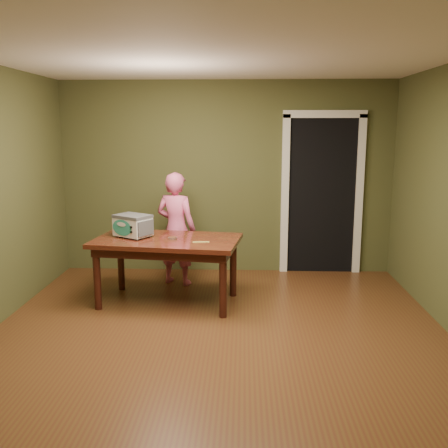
% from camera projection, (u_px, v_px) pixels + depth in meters
% --- Properties ---
extents(floor, '(5.00, 5.00, 0.00)m').
position_uv_depth(floor, '(217.00, 346.00, 4.59)').
color(floor, '#513317').
rests_on(floor, ground).
extents(room_shell, '(4.52, 5.02, 2.61)m').
position_uv_depth(room_shell, '(216.00, 159.00, 4.27)').
color(room_shell, '#444927').
rests_on(room_shell, ground).
extents(doorway, '(1.10, 0.66, 2.25)m').
position_uv_depth(doorway, '(318.00, 193.00, 7.07)').
color(doorway, black).
rests_on(doorway, ground).
extents(dining_table, '(1.71, 1.10, 0.75)m').
position_uv_depth(dining_table, '(167.00, 247.00, 5.62)').
color(dining_table, '#3A100D').
rests_on(dining_table, floor).
extents(toy_oven, '(0.48, 0.44, 0.26)m').
position_uv_depth(toy_oven, '(133.00, 225.00, 5.66)').
color(toy_oven, '#4C4F54').
rests_on(toy_oven, dining_table).
extents(baking_pan, '(0.10, 0.10, 0.02)m').
position_uv_depth(baking_pan, '(173.00, 238.00, 5.57)').
color(baking_pan, silver).
rests_on(baking_pan, dining_table).
extents(spatula, '(0.18, 0.05, 0.01)m').
position_uv_depth(spatula, '(201.00, 242.00, 5.41)').
color(spatula, '#D4CD5C').
rests_on(spatula, dining_table).
extents(child, '(0.61, 0.50, 1.43)m').
position_uv_depth(child, '(176.00, 229.00, 6.31)').
color(child, '#E25D8D').
rests_on(child, floor).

